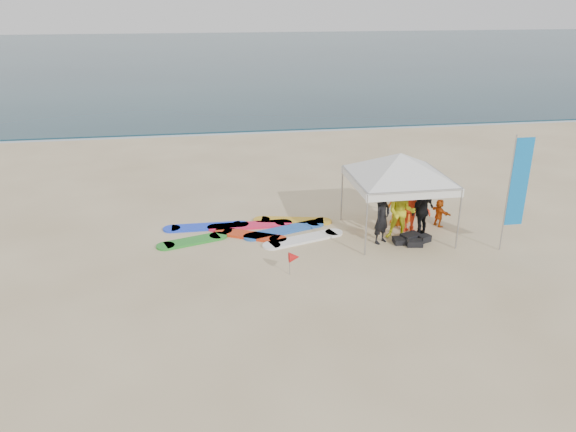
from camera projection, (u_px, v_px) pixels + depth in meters
The scene contains 14 objects.
ground at pixel (314, 301), 13.54m from camera, with size 120.00×120.00×0.00m, color beige.
ocean at pixel (214, 55), 68.60m from camera, with size 160.00×84.00×0.08m, color #0C2633.
shoreline_foam at pixel (245, 132), 30.25m from camera, with size 160.00×1.20×0.01m, color silver.
person_black_a at pixel (382, 217), 16.44m from camera, with size 0.58×0.38×1.59m, color black.
person_yellow at pixel (401, 212), 16.67m from camera, with size 0.83×0.65×1.72m, color yellow.
person_orange_a at pixel (411, 202), 17.18m from camera, with size 1.25×0.72×1.93m, color #F83216.
person_black_b at pixel (422, 210), 16.94m from camera, with size 0.95×0.40×1.63m, color black.
person_orange_b at pixel (402, 196), 17.75m from camera, with size 0.94×0.61×1.92m, color orange.
person_seated at pixel (439, 213), 17.77m from camera, with size 0.83×0.26×0.90m, color orange.
canopy_tent at pixel (401, 154), 16.45m from camera, with size 3.87×3.87×2.92m.
feather_flag at pixel (518, 184), 15.55m from camera, with size 0.57×0.04×3.40m.
marker_pennant at pixel (294, 257), 14.64m from camera, with size 0.28×0.28×0.64m.
gear_pile at pixel (411, 240), 16.69m from camera, with size 1.17×0.84×0.22m.
surfboard_spread at pixel (256, 231), 17.47m from camera, with size 5.26×2.57×0.07m.
Camera 1 is at (-2.52, -11.59, 6.89)m, focal length 35.00 mm.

